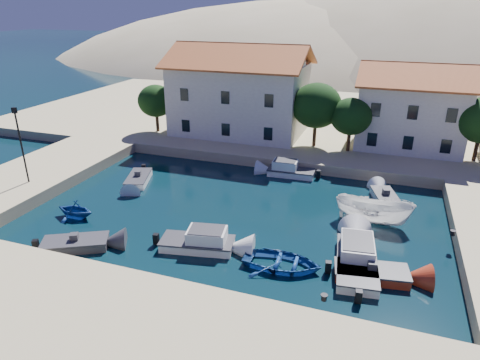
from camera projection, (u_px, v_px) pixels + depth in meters
name	position (u px, v px, depth m)	size (l,w,h in m)	color
ground	(174.00, 293.00, 23.40)	(400.00, 400.00, 0.00)	black
quay_west	(34.00, 177.00, 37.75)	(8.00, 20.00, 1.00)	tan
quay_north	(323.00, 121.00, 55.71)	(80.00, 36.00, 1.00)	tan
hills	(421.00, 135.00, 133.76)	(254.00, 176.00, 99.00)	tan
building_left	(240.00, 88.00, 47.37)	(14.70, 9.45, 9.70)	beige
building_mid	(412.00, 105.00, 42.99)	(10.50, 8.40, 8.30)	beige
trees	(331.00, 110.00, 42.35)	(37.30, 5.30, 6.45)	#382314
lamppost	(20.00, 138.00, 33.92)	(0.35, 0.25, 6.22)	black
bollards	(245.00, 248.00, 25.48)	(29.36, 9.56, 0.30)	black
motorboat_grey_sw	(75.00, 244.00, 27.58)	(4.48, 3.53, 1.25)	#36353A
cabin_cruiser_south	(197.00, 242.00, 27.49)	(5.00, 2.85, 1.60)	white
rowboat_south	(282.00, 267.00, 25.67)	(3.39, 4.74, 0.98)	navy
motorboat_red_se	(371.00, 273.00, 24.58)	(4.42, 2.52, 1.25)	maroon
cabin_cruiser_east	(357.00, 261.00, 25.44)	(2.99, 5.98, 1.60)	white
boat_east	(372.00, 223.00, 30.88)	(2.06, 5.47, 2.11)	white
motorboat_white_ne	(385.00, 198.00, 34.11)	(2.60, 3.82, 1.25)	white
rowboat_west	(76.00, 217.00, 31.70)	(2.54, 2.95, 1.55)	navy
motorboat_white_west	(138.00, 179.00, 37.77)	(2.92, 4.27, 1.25)	white
cabin_cruiser_north	(291.00, 171.00, 39.12)	(4.31, 1.96, 1.60)	white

